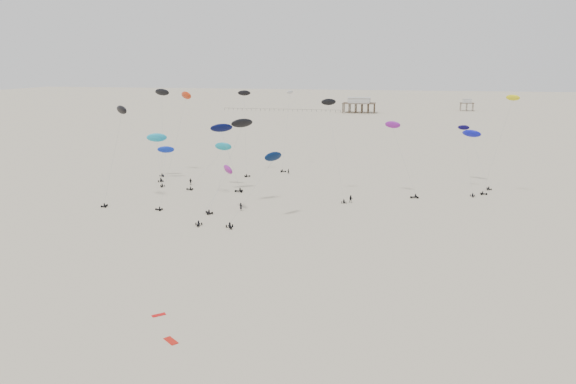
% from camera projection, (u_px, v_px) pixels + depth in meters
% --- Properties ---
extents(ground_plane, '(900.00, 900.00, 0.00)m').
position_uv_depth(ground_plane, '(349.00, 146.00, 221.04)').
color(ground_plane, '#C1B499').
extents(pavilion_main, '(21.00, 13.00, 9.80)m').
position_uv_depth(pavilion_main, '(359.00, 106.00, 364.87)').
color(pavilion_main, brown).
rests_on(pavilion_main, ground).
extents(pavilion_small, '(9.00, 7.00, 8.00)m').
position_uv_depth(pavilion_small, '(467.00, 106.00, 379.02)').
color(pavilion_small, brown).
rests_on(pavilion_small, ground).
extents(pier_fence, '(80.20, 0.20, 1.50)m').
position_uv_depth(pier_fence, '(281.00, 110.00, 376.47)').
color(pier_fence, black).
rests_on(pier_fence, ground).
extents(rig_0, '(9.66, 14.04, 16.71)m').
position_uv_depth(rig_0, '(262.00, 173.00, 116.67)').
color(rig_0, black).
rests_on(rig_0, ground).
extents(rig_1, '(8.34, 13.54, 24.93)m').
position_uv_depth(rig_1, '(332.00, 127.00, 137.63)').
color(rig_1, black).
rests_on(rig_1, ground).
extents(rig_2, '(4.51, 12.31, 18.36)m').
position_uv_depth(rig_2, '(467.00, 154.00, 142.77)').
color(rig_2, black).
rests_on(rig_2, ground).
extents(rig_3, '(4.95, 18.20, 16.32)m').
position_uv_depth(rig_3, '(223.00, 179.00, 123.17)').
color(rig_3, black).
rests_on(rig_3, ground).
extents(rig_4, '(6.17, 10.97, 24.79)m').
position_uv_depth(rig_4, '(245.00, 113.00, 165.30)').
color(rig_4, black).
rests_on(rig_4, ground).
extents(rig_5, '(7.35, 14.65, 14.31)m').
position_uv_depth(rig_5, '(165.00, 154.00, 158.62)').
color(rig_5, black).
rests_on(rig_5, ground).
extents(rig_6, '(7.85, 3.40, 24.92)m').
position_uv_depth(rig_6, '(503.00, 130.00, 137.26)').
color(rig_6, black).
rests_on(rig_6, ground).
extents(rig_7, '(8.47, 10.90, 13.63)m').
position_uv_depth(rig_7, '(157.00, 144.00, 160.94)').
color(rig_7, black).
rests_on(rig_7, ground).
extents(rig_8, '(10.03, 10.07, 13.85)m').
position_uv_depth(rig_8, '(219.00, 152.00, 149.44)').
color(rig_8, black).
rests_on(rig_8, ground).
extents(rig_9, '(5.01, 16.50, 27.23)m').
position_uv_depth(rig_9, '(182.00, 114.00, 131.84)').
color(rig_9, black).
rests_on(rig_9, ground).
extents(rig_10, '(2.75, 14.89, 25.40)m').
position_uv_depth(rig_10, '(287.00, 129.00, 172.99)').
color(rig_10, black).
rests_on(rig_10, ground).
extents(rig_11, '(9.58, 7.40, 18.54)m').
position_uv_depth(rig_11, '(399.00, 145.00, 138.63)').
color(rig_11, black).
rests_on(rig_11, ground).
extents(rig_12, '(9.20, 5.55, 17.64)m').
position_uv_depth(rig_12, '(224.00, 137.00, 142.54)').
color(rig_12, black).
rests_on(rig_12, ground).
extents(rig_13, '(6.07, 10.31, 25.09)m').
position_uv_depth(rig_13, '(162.00, 104.00, 164.77)').
color(rig_13, black).
rests_on(rig_13, ground).
extents(rig_14, '(7.89, 14.69, 16.65)m').
position_uv_depth(rig_14, '(473.00, 139.00, 153.77)').
color(rig_14, black).
rests_on(rig_14, ground).
extents(rig_15, '(4.86, 11.85, 22.95)m').
position_uv_depth(rig_15, '(119.00, 125.00, 131.58)').
color(rig_15, black).
rests_on(rig_15, ground).
extents(rig_16, '(8.51, 15.57, 21.49)m').
position_uv_depth(rig_16, '(237.00, 135.00, 127.95)').
color(rig_16, black).
rests_on(rig_16, ground).
extents(spectator_0, '(0.88, 0.69, 2.16)m').
position_uv_depth(spectator_0, '(241.00, 211.00, 125.78)').
color(spectator_0, black).
rests_on(spectator_0, ground).
extents(spectator_1, '(1.09, 0.70, 2.12)m').
position_uv_depth(spectator_1, '(351.00, 203.00, 132.86)').
color(spectator_1, black).
rests_on(spectator_1, ground).
extents(spectator_2, '(1.30, 0.76, 2.14)m').
position_uv_depth(spectator_2, '(191.00, 185.00, 151.91)').
color(spectator_2, black).
rests_on(spectator_2, ground).
extents(spectator_3, '(0.80, 0.66, 1.87)m').
position_uv_depth(spectator_3, '(288.00, 174.00, 166.66)').
color(spectator_3, black).
rests_on(spectator_3, ground).
extents(grounded_kite_a, '(2.28, 2.07, 0.08)m').
position_uv_depth(grounded_kite_a, '(171.00, 341.00, 67.13)').
color(grounded_kite_a, red).
rests_on(grounded_kite_a, ground).
extents(grounded_kite_b, '(1.80, 1.73, 0.07)m').
position_uv_depth(grounded_kite_b, '(159.00, 315.00, 73.97)').
color(grounded_kite_b, red).
rests_on(grounded_kite_b, ground).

